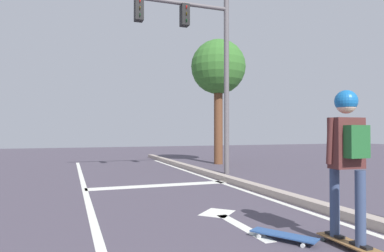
{
  "coord_description": "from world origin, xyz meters",
  "views": [
    {
      "loc": [
        -0.57,
        1.0,
        1.31
      ],
      "look_at": [
        1.49,
        6.67,
        1.41
      ],
      "focal_mm": 31.65,
      "sensor_mm": 36.0,
      "label": 1
    }
  ],
  "objects": [
    {
      "name": "curb_strip",
      "position": [
        3.35,
        6.0,
        0.07
      ],
      "size": [
        0.24,
        24.0,
        0.14
      ],
      "primitive_type": "cube",
      "color": "#A5968B",
      "rests_on": "ground"
    },
    {
      "name": "spare_skateboard",
      "position": [
        1.86,
        4.46,
        0.06
      ],
      "size": [
        0.61,
        0.79,
        0.08
      ],
      "color": "#2C4F89",
      "rests_on": "ground"
    },
    {
      "name": "traffic_signal_mast",
      "position": [
        2.98,
        10.5,
        3.87
      ],
      "size": [
        4.21,
        0.34,
        5.58
      ],
      "color": "#5D585B",
      "rests_on": "ground"
    },
    {
      "name": "lane_line_curbside",
      "position": [
        3.1,
        6.0,
        0.0
      ],
      "size": [
        0.12,
        20.0,
        0.01
      ],
      "primitive_type": "cube",
      "color": "silver",
      "rests_on": "ground"
    },
    {
      "name": "lane_arrow_stem",
      "position": [
        1.68,
        5.15,
        0.0
      ],
      "size": [
        0.16,
        1.4,
        0.01
      ],
      "primitive_type": "cube",
      "color": "silver",
      "rests_on": "ground"
    },
    {
      "name": "lane_line_center",
      "position": [
        -0.23,
        6.0,
        0.0
      ],
      "size": [
        0.12,
        20.0,
        0.01
      ],
      "primitive_type": "cube",
      "color": "silver",
      "rests_on": "ground"
    },
    {
      "name": "roadside_tree",
      "position": [
        5.11,
        13.49,
        3.86
      ],
      "size": [
        2.21,
        2.21,
        5.05
      ],
      "color": "brown",
      "rests_on": "ground"
    },
    {
      "name": "skateboard",
      "position": [
        2.39,
        4.0,
        0.06
      ],
      "size": [
        0.25,
        0.77,
        0.07
      ],
      "color": "olive",
      "rests_on": "ground"
    },
    {
      "name": "stop_bar",
      "position": [
        1.51,
        9.0,
        0.0
      ],
      "size": [
        3.48,
        0.4,
        0.01
      ],
      "primitive_type": "cube",
      "color": "silver",
      "rests_on": "ground"
    },
    {
      "name": "lane_arrow_head",
      "position": [
        1.68,
        6.0,
        0.0
      ],
      "size": [
        0.71,
        0.71,
        0.01
      ],
      "primitive_type": "cube",
      "rotation": [
        0.0,
        0.0,
        0.79
      ],
      "color": "silver",
      "rests_on": "ground"
    },
    {
      "name": "skater",
      "position": [
        2.39,
        3.99,
        1.17
      ],
      "size": [
        0.47,
        0.63,
        1.71
      ],
      "color": "#354464",
      "rests_on": "skateboard"
    }
  ]
}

